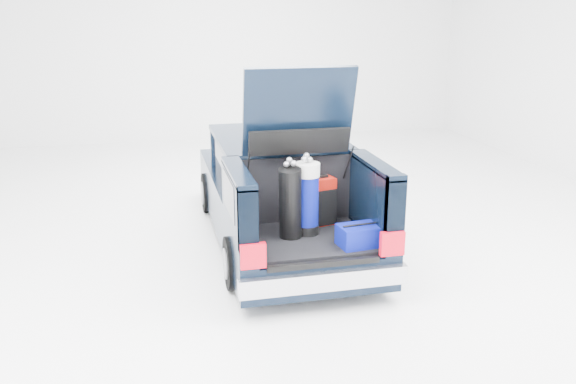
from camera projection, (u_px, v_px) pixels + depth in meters
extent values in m
plane|color=white|center=(280.00, 240.00, 8.43)|extent=(14.00, 14.00, 0.00)
cube|color=black|center=(270.00, 192.00, 8.89)|extent=(1.75, 3.00, 0.70)
cube|color=black|center=(252.00, 172.00, 10.39)|extent=(1.70, 0.30, 0.50)
cube|color=#B1B1B9|center=(251.00, 174.00, 10.54)|extent=(1.72, 0.10, 0.22)
cube|color=black|center=(277.00, 159.00, 8.25)|extent=(1.55, 1.95, 0.54)
cube|color=black|center=(277.00, 138.00, 8.16)|extent=(1.62, 2.05, 0.06)
cube|color=black|center=(308.00, 258.00, 6.93)|extent=(1.75, 1.30, 0.40)
cube|color=black|center=(307.00, 239.00, 6.89)|extent=(1.32, 1.18, 0.05)
cube|color=black|center=(239.00, 211.00, 6.59)|extent=(0.20, 1.30, 0.85)
cube|color=black|center=(374.00, 201.00, 6.92)|extent=(0.20, 1.30, 0.85)
cube|color=black|center=(238.00, 173.00, 6.46)|extent=(0.20, 1.30, 0.06)
cube|color=black|center=(376.00, 164.00, 6.79)|extent=(0.20, 1.30, 0.06)
cube|color=black|center=(295.00, 191.00, 7.33)|extent=(1.36, 0.08, 0.84)
cube|color=#B1B1B9|center=(325.00, 281.00, 6.29)|extent=(1.80, 0.12, 0.20)
cube|color=#A30615|center=(253.00, 256.00, 6.06)|extent=(0.26, 0.07, 0.26)
cube|color=#A30615|center=(392.00, 243.00, 6.38)|extent=(0.26, 0.07, 0.26)
cube|color=black|center=(324.00, 264.00, 6.27)|extent=(1.20, 0.06, 0.06)
cube|color=black|center=(299.00, 111.00, 6.89)|extent=(1.28, 0.33, 1.03)
cube|color=black|center=(298.00, 99.00, 6.88)|extent=(0.95, 0.17, 0.54)
cylinder|color=black|center=(209.00, 193.00, 9.52)|extent=(0.20, 0.62, 0.62)
cylinder|color=slate|center=(209.00, 193.00, 9.52)|extent=(0.23, 0.36, 0.36)
cylinder|color=black|center=(310.00, 186.00, 9.87)|extent=(0.20, 0.62, 0.62)
cylinder|color=slate|center=(310.00, 186.00, 9.87)|extent=(0.23, 0.36, 0.36)
cylinder|color=black|center=(235.00, 263.00, 6.91)|extent=(0.20, 0.62, 0.62)
cylinder|color=slate|center=(235.00, 263.00, 6.91)|extent=(0.23, 0.36, 0.36)
cylinder|color=black|center=(371.00, 250.00, 7.26)|extent=(0.20, 0.62, 0.62)
cylinder|color=slate|center=(371.00, 250.00, 7.26)|extent=(0.23, 0.36, 0.36)
cube|color=#7D0C04|center=(318.00, 201.00, 7.22)|extent=(0.41, 0.31, 0.57)
cube|color=black|center=(319.00, 177.00, 7.13)|extent=(0.23, 0.10, 0.03)
cube|color=black|center=(321.00, 209.00, 7.14)|extent=(0.37, 0.11, 0.44)
cylinder|color=black|center=(290.00, 204.00, 6.74)|extent=(0.35, 0.41, 0.84)
cube|color=white|center=(288.00, 198.00, 6.83)|extent=(0.10, 0.05, 0.29)
sphere|color=#99999E|center=(286.00, 164.00, 6.62)|extent=(0.07, 0.07, 0.07)
sphere|color=#99999E|center=(294.00, 163.00, 6.58)|extent=(0.07, 0.07, 0.07)
cylinder|color=black|center=(307.00, 229.00, 6.99)|extent=(0.33, 0.33, 0.11)
cylinder|color=#050C77|center=(307.00, 200.00, 6.89)|extent=(0.31, 0.31, 0.59)
cylinder|color=white|center=(307.00, 170.00, 6.79)|extent=(0.33, 0.33, 0.15)
sphere|color=#99999E|center=(310.00, 160.00, 6.78)|extent=(0.07, 0.07, 0.07)
sphere|color=#99999E|center=(307.00, 156.00, 6.78)|extent=(0.07, 0.07, 0.07)
cube|color=#050C77|center=(360.00, 235.00, 6.62)|extent=(0.51, 0.36, 0.23)
cylinder|color=black|center=(361.00, 225.00, 6.58)|extent=(0.41, 0.07, 0.02)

